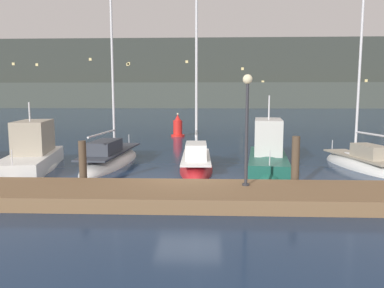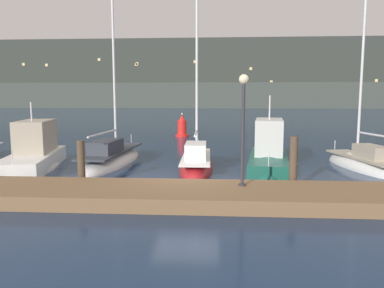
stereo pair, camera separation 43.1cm
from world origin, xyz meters
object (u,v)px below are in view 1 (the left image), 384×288
object	(u,v)px
channel_buoy	(178,128)
motorboat_berth_2	(32,160)
dock_lamppost	(247,111)
sailboat_berth_3	(111,161)
motorboat_berth_5	(268,160)
sailboat_berth_6	(360,165)
sailboat_berth_4	(196,165)

from	to	relation	value
channel_buoy	motorboat_berth_2	bearing A→B (deg)	-111.38
channel_buoy	dock_lamppost	distance (m)	19.81
sailboat_berth_3	channel_buoy	size ratio (longest dim) A/B	5.43
motorboat_berth_5	sailboat_berth_6	xyz separation A→B (m)	(4.39, -0.01, -0.24)
sailboat_berth_3	motorboat_berth_2	bearing A→B (deg)	-157.19
motorboat_berth_5	channel_buoy	bearing A→B (deg)	111.55
sailboat_berth_4	motorboat_berth_5	world-z (taller)	sailboat_berth_4
sailboat_berth_4	dock_lamppost	distance (m)	6.03
sailboat_berth_4	channel_buoy	xyz separation A→B (m)	(-2.00, 14.26, 0.59)
sailboat_berth_6	channel_buoy	xyz separation A→B (m)	(-9.81, 13.72, 0.62)
sailboat_berth_3	motorboat_berth_5	world-z (taller)	sailboat_berth_3
sailboat_berth_4	motorboat_berth_5	xyz separation A→B (m)	(3.42, 0.55, 0.21)
motorboat_berth_2	sailboat_berth_3	world-z (taller)	sailboat_berth_3
sailboat_berth_3	sailboat_berth_4	bearing A→B (deg)	-14.25
motorboat_berth_2	sailboat_berth_4	world-z (taller)	sailboat_berth_4
sailboat_berth_3	dock_lamppost	xyz separation A→B (m)	(6.14, -6.16, 2.76)
sailboat_berth_6	channel_buoy	distance (m)	16.88
sailboat_berth_6	motorboat_berth_2	bearing A→B (deg)	-176.86
sailboat_berth_3	dock_lamppost	distance (m)	9.13
channel_buoy	sailboat_berth_4	bearing A→B (deg)	-82.04
motorboat_berth_2	sailboat_berth_4	bearing A→B (deg)	2.32
sailboat_berth_4	channel_buoy	distance (m)	14.41
sailboat_berth_6	dock_lamppost	size ratio (longest dim) A/B	2.38
dock_lamppost	sailboat_berth_6	bearing A→B (deg)	42.97
motorboat_berth_2	motorboat_berth_5	xyz separation A→B (m)	(11.12, 0.86, -0.06)
dock_lamppost	motorboat_berth_2	bearing A→B (deg)	153.44
sailboat_berth_3	channel_buoy	bearing A→B (deg)	79.91
motorboat_berth_2	sailboat_berth_3	size ratio (longest dim) A/B	0.62
sailboat_berth_3	sailboat_berth_6	bearing A→B (deg)	-2.65
sailboat_berth_3	dock_lamppost	size ratio (longest dim) A/B	2.99
motorboat_berth_2	dock_lamppost	size ratio (longest dim) A/B	1.85
dock_lamppost	channel_buoy	bearing A→B (deg)	101.11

